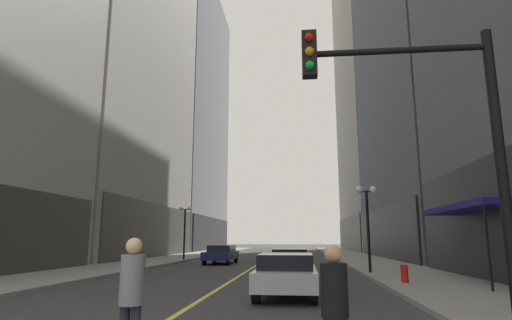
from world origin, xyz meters
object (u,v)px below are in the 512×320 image
at_px(car_silver, 286,273).
at_px(car_white, 290,262).
at_px(car_navy, 221,254).
at_px(traffic_light_near_right, 434,126).
at_px(street_lamp_right_mid, 367,209).
at_px(street_lamp_left_far, 185,221).
at_px(pedestrian_in_black_coat, 335,303).
at_px(fire_hydrant_right, 405,276).
at_px(pedestrian_in_grey_suit, 132,291).

height_order(car_silver, car_white, same).
height_order(car_navy, traffic_light_near_right, traffic_light_near_right).
bearing_deg(street_lamp_right_mid, street_lamp_left_far, 136.94).
bearing_deg(pedestrian_in_black_coat, fire_hydrant_right, 72.43).
relative_size(car_white, pedestrian_in_grey_suit, 2.30).
xyz_separation_m(car_white, street_lamp_left_far, (-8.91, 13.40, 2.54)).
height_order(car_white, street_lamp_left_far, street_lamp_left_far).
bearing_deg(fire_hydrant_right, car_navy, 125.28).
height_order(car_white, pedestrian_in_black_coat, pedestrian_in_black_coat).
distance_m(car_navy, pedestrian_in_grey_suit, 24.65).
bearing_deg(car_white, car_navy, 116.90).
bearing_deg(car_white, car_silver, -89.94).
height_order(pedestrian_in_grey_suit, pedestrian_in_black_coat, pedestrian_in_grey_suit).
distance_m(pedestrian_in_grey_suit, street_lamp_left_far, 28.41).
relative_size(car_navy, traffic_light_near_right, 0.82).
xyz_separation_m(car_white, fire_hydrant_right, (4.39, -3.26, -0.32)).
xyz_separation_m(car_white, traffic_light_near_right, (2.84, -12.55, 3.03)).
distance_m(car_white, pedestrian_in_black_coat, 14.47).
bearing_deg(street_lamp_left_far, car_white, -56.36).
bearing_deg(pedestrian_in_black_coat, car_navy, 103.83).
height_order(car_silver, pedestrian_in_black_coat, pedestrian_in_black_coat).
xyz_separation_m(traffic_light_near_right, street_lamp_left_far, (-11.75, 25.95, -0.49)).
distance_m(pedestrian_in_grey_suit, traffic_light_near_right, 5.67).
relative_size(pedestrian_in_grey_suit, street_lamp_left_far, 0.41).
xyz_separation_m(car_white, pedestrian_in_black_coat, (0.85, -14.44, 0.28)).
bearing_deg(pedestrian_in_black_coat, pedestrian_in_grey_suit, 171.96).
bearing_deg(car_silver, car_navy, 107.32).
xyz_separation_m(car_navy, pedestrian_in_black_coat, (6.11, -24.82, 0.27)).
bearing_deg(street_lamp_right_mid, pedestrian_in_black_coat, -100.84).
bearing_deg(car_navy, pedestrian_in_black_coat, -76.17).
height_order(street_lamp_right_mid, fire_hydrant_right, street_lamp_right_mid).
bearing_deg(car_white, street_lamp_left_far, 123.64).
distance_m(car_silver, pedestrian_in_black_coat, 7.96).
distance_m(car_silver, car_navy, 17.71).
height_order(traffic_light_near_right, fire_hydrant_right, traffic_light_near_right).
xyz_separation_m(car_white, car_navy, (-5.26, 10.38, 0.00)).
bearing_deg(car_white, street_lamp_right_mid, 20.29).
xyz_separation_m(street_lamp_left_far, street_lamp_right_mid, (12.80, -11.96, 0.00)).
distance_m(car_white, pedestrian_in_grey_suit, 14.19).
height_order(street_lamp_left_far, fire_hydrant_right, street_lamp_left_far).
relative_size(pedestrian_in_grey_suit, traffic_light_near_right, 0.32).
bearing_deg(car_silver, street_lamp_left_far, 114.12).
xyz_separation_m(car_silver, pedestrian_in_grey_suit, (-1.93, -7.52, 0.33)).
bearing_deg(car_silver, fire_hydrant_right, 36.72).
bearing_deg(car_white, pedestrian_in_black_coat, -86.64).
relative_size(pedestrian_in_grey_suit, pedestrian_in_black_coat, 1.05).
bearing_deg(car_navy, car_white, -63.10).
xyz_separation_m(pedestrian_in_black_coat, street_lamp_left_far, (-9.76, 27.84, 2.26)).
distance_m(car_white, car_navy, 11.63).
height_order(pedestrian_in_grey_suit, fire_hydrant_right, pedestrian_in_grey_suit).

